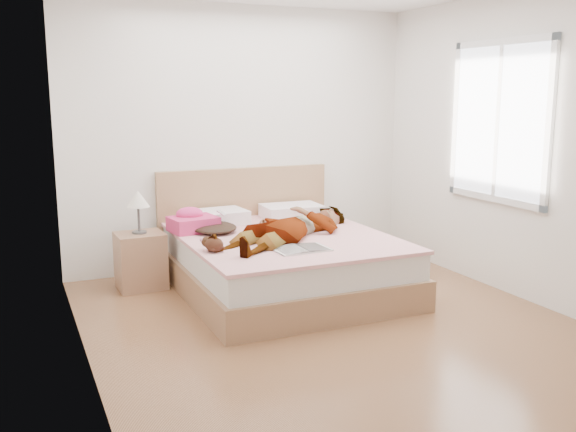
# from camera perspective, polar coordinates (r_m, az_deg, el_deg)

# --- Properties ---
(ground) EXTENTS (4.00, 4.00, 0.00)m
(ground) POSITION_cam_1_polar(r_m,az_deg,el_deg) (5.00, 3.99, -9.61)
(ground) COLOR #4E2D18
(ground) RESTS_ON ground
(woman) EXTENTS (1.80, 1.45, 0.24)m
(woman) POSITION_cam_1_polar(r_m,az_deg,el_deg) (5.63, 0.20, -0.59)
(woman) COLOR silver
(woman) RESTS_ON bed
(hair) EXTENTS (0.44, 0.53, 0.08)m
(hair) POSITION_cam_1_polar(r_m,az_deg,el_deg) (5.86, -6.70, -1.00)
(hair) COLOR black
(hair) RESTS_ON bed
(phone) EXTENTS (0.08, 0.10, 0.05)m
(phone) POSITION_cam_1_polar(r_m,az_deg,el_deg) (5.81, -5.92, 0.27)
(phone) COLOR silver
(phone) RESTS_ON bed
(room_shell) EXTENTS (4.00, 4.00, 4.00)m
(room_shell) POSITION_cam_1_polar(r_m,az_deg,el_deg) (5.96, 18.22, 7.96)
(room_shell) COLOR white
(room_shell) RESTS_ON ground
(bed) EXTENTS (1.80, 2.08, 1.00)m
(bed) POSITION_cam_1_polar(r_m,az_deg,el_deg) (5.81, -0.74, -3.80)
(bed) COLOR brown
(bed) RESTS_ON ground
(towel) EXTENTS (0.45, 0.38, 0.22)m
(towel) POSITION_cam_1_polar(r_m,az_deg,el_deg) (5.90, -8.49, -0.49)
(towel) COLOR #EA3F7A
(towel) RESTS_ON bed
(magazine) EXTENTS (0.45, 0.30, 0.03)m
(magazine) POSITION_cam_1_polar(r_m,az_deg,el_deg) (5.14, 1.19, -2.95)
(magazine) COLOR white
(magazine) RESTS_ON bed
(coffee_mug) EXTENTS (0.12, 0.09, 0.10)m
(coffee_mug) POSITION_cam_1_polar(r_m,az_deg,el_deg) (5.41, -1.20, -1.80)
(coffee_mug) COLOR white
(coffee_mug) RESTS_ON bed
(plush_toy) EXTENTS (0.19, 0.23, 0.12)m
(plush_toy) POSITION_cam_1_polar(r_m,az_deg,el_deg) (5.11, -6.70, -2.49)
(plush_toy) COLOR black
(plush_toy) RESTS_ON bed
(nightstand) EXTENTS (0.43, 0.39, 0.90)m
(nightstand) POSITION_cam_1_polar(r_m,az_deg,el_deg) (5.96, -12.98, -3.49)
(nightstand) COLOR brown
(nightstand) RESTS_ON ground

